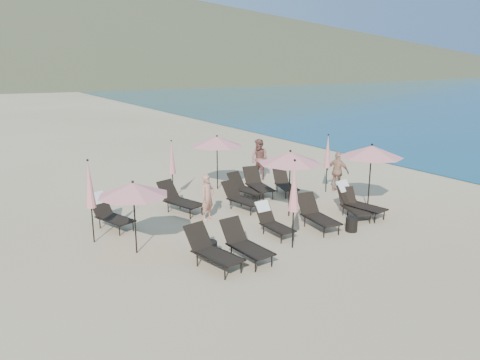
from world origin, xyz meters
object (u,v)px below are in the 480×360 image
lounger_6 (109,212)px  lounger_5 (353,205)px  lounger_9 (257,183)px  umbrella_closed_3 (172,158)px  umbrella_closed_1 (328,152)px  beachgoer_b (259,159)px  lounger_3 (317,214)px  side_table_1 (352,224)px  lounger_7 (179,199)px  lounger_1 (245,243)px  lounger_11 (285,183)px  beachgoer_a (208,197)px  lounger_8 (241,197)px  side_table_0 (210,249)px  lounger_10 (245,187)px  lounger_4 (357,200)px  umbrella_open_2 (372,151)px  umbrella_open_0 (133,189)px  umbrella_open_3 (217,141)px  umbrella_closed_0 (294,187)px  beachgoer_c (338,172)px  umbrella_closed_2 (90,185)px  lounger_2 (272,221)px  lounger_0 (212,250)px

lounger_6 → lounger_5: bearing=-43.4°
lounger_9 → umbrella_closed_3: umbrella_closed_3 is taller
lounger_9 → umbrella_closed_1: bearing=-12.6°
beachgoer_b → lounger_3: bearing=-36.1°
side_table_1 → lounger_7: bearing=129.2°
lounger_7 → lounger_9: size_ratio=1.03×
lounger_1 → beachgoer_b: size_ratio=0.96×
lounger_11 → beachgoer_a: (-4.20, -1.19, 0.36)m
lounger_1 → umbrella_closed_1: umbrella_closed_1 is taller
lounger_8 → side_table_0: (-2.99, -3.15, -0.23)m
lounger_10 → umbrella_closed_1: 3.70m
lounger_4 → umbrella_open_2: (0.90, 0.31, 1.60)m
lounger_6 → lounger_9: bearing=-13.2°
lounger_5 → umbrella_open_0: bearing=-169.0°
lounger_1 → lounger_4: bearing=7.3°
lounger_6 → umbrella_open_3: size_ratio=0.79×
lounger_6 → lounger_7: bearing=-13.1°
lounger_8 → beachgoer_a: (-1.56, -0.36, 0.33)m
lounger_11 → side_table_1: lounger_11 is taller
lounger_3 → beachgoer_a: 3.70m
lounger_3 → umbrella_closed_0: umbrella_closed_0 is taller
lounger_6 → beachgoer_a: bearing=-36.3°
lounger_10 → side_table_0: lounger_10 is taller
lounger_9 → umbrella_open_2: size_ratio=0.78×
lounger_1 → beachgoer_c: (6.95, 3.77, 0.37)m
umbrella_closed_2 → beachgoer_c: 10.19m
lounger_4 → lounger_11: (-0.46, 3.55, -0.11)m
lounger_8 → lounger_3: bearing=-82.1°
lounger_7 → beachgoer_a: (0.50, -1.24, 0.29)m
lounger_1 → lounger_2: 2.07m
lounger_9 → umbrella_open_3: 2.45m
lounger_10 → umbrella_open_2: bearing=-58.9°
lounger_7 → beachgoer_a: 1.37m
lounger_10 → umbrella_closed_1: (3.32, -1.05, 1.25)m
umbrella_closed_0 → beachgoer_c: umbrella_closed_0 is taller
umbrella_open_3 → lounger_2: bearing=-101.8°
lounger_3 → umbrella_open_3: umbrella_open_3 is taller
lounger_0 → lounger_9: lounger_9 is taller
lounger_6 → umbrella_closed_2: bearing=-146.0°
lounger_7 → umbrella_open_0: 4.00m
beachgoer_a → beachgoer_b: size_ratio=0.85×
lounger_2 → lounger_4: size_ratio=0.80×
lounger_4 → beachgoer_c: beachgoer_c is taller
umbrella_open_0 → side_table_0: (1.65, -1.30, -1.66)m
lounger_5 → beachgoer_a: 5.04m
lounger_0 → beachgoer_c: bearing=13.3°
lounger_0 → lounger_6: (-1.41, 4.39, 0.04)m
umbrella_closed_1 → umbrella_closed_3: (-5.73, 2.54, -0.07)m
lounger_8 → umbrella_closed_3: bearing=109.0°
lounger_4 → umbrella_closed_0: bearing=-172.2°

